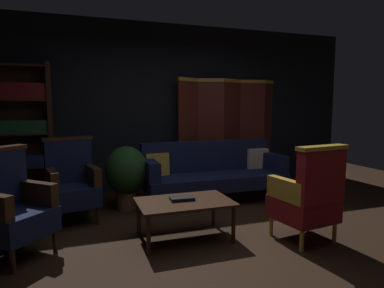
{
  "coord_description": "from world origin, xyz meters",
  "views": [
    {
      "loc": [
        -1.37,
        -3.17,
        1.44
      ],
      "look_at": [
        0.0,
        0.8,
        0.95
      ],
      "focal_mm": 31.31,
      "sensor_mm": 36.0,
      "label": 1
    }
  ],
  "objects_px": {
    "coffee_table": "(185,205)",
    "armchair_gilt_accent": "(308,196)",
    "bookshelf": "(20,129)",
    "armchair_wing_left": "(11,206)",
    "folding_screen": "(232,130)",
    "velvet_couch": "(212,171)",
    "armchair_wing_right": "(72,182)",
    "book_black_cloth": "(182,198)",
    "potted_plant": "(127,173)"
  },
  "relations": [
    {
      "from": "folding_screen",
      "to": "book_black_cloth",
      "type": "distance_m",
      "value": 2.71
    },
    {
      "from": "folding_screen",
      "to": "armchair_wing_right",
      "type": "xyz_separation_m",
      "value": [
        -2.73,
        -1.16,
        -0.5
      ]
    },
    {
      "from": "armchair_wing_left",
      "to": "potted_plant",
      "type": "bearing_deg",
      "value": 42.09
    },
    {
      "from": "bookshelf",
      "to": "book_black_cloth",
      "type": "height_order",
      "value": "bookshelf"
    },
    {
      "from": "velvet_couch",
      "to": "book_black_cloth",
      "type": "height_order",
      "value": "velvet_couch"
    },
    {
      "from": "coffee_table",
      "to": "armchair_gilt_accent",
      "type": "height_order",
      "value": "armchair_gilt_accent"
    },
    {
      "from": "folding_screen",
      "to": "armchair_gilt_accent",
      "type": "height_order",
      "value": "folding_screen"
    },
    {
      "from": "armchair_gilt_accent",
      "to": "folding_screen",
      "type": "bearing_deg",
      "value": 81.75
    },
    {
      "from": "velvet_couch",
      "to": "armchair_wing_right",
      "type": "relative_size",
      "value": 2.04
    },
    {
      "from": "potted_plant",
      "to": "bookshelf",
      "type": "bearing_deg",
      "value": 150.86
    },
    {
      "from": "bookshelf",
      "to": "armchair_wing_left",
      "type": "relative_size",
      "value": 1.97
    },
    {
      "from": "folding_screen",
      "to": "armchair_wing_right",
      "type": "distance_m",
      "value": 3.01
    },
    {
      "from": "coffee_table",
      "to": "armchair_wing_right",
      "type": "distance_m",
      "value": 1.52
    },
    {
      "from": "book_black_cloth",
      "to": "potted_plant",
      "type": "bearing_deg",
      "value": 108.94
    },
    {
      "from": "folding_screen",
      "to": "armchair_wing_left",
      "type": "bearing_deg",
      "value": -148.28
    },
    {
      "from": "folding_screen",
      "to": "velvet_couch",
      "type": "bearing_deg",
      "value": -130.47
    },
    {
      "from": "book_black_cloth",
      "to": "coffee_table",
      "type": "bearing_deg",
      "value": -66.94
    },
    {
      "from": "folding_screen",
      "to": "armchair_gilt_accent",
      "type": "distance_m",
      "value": 2.71
    },
    {
      "from": "bookshelf",
      "to": "armchair_wing_right",
      "type": "bearing_deg",
      "value": -56.36
    },
    {
      "from": "armchair_gilt_accent",
      "to": "book_black_cloth",
      "type": "distance_m",
      "value": 1.33
    },
    {
      "from": "armchair_wing_right",
      "to": "potted_plant",
      "type": "bearing_deg",
      "value": 20.39
    },
    {
      "from": "armchair_wing_left",
      "to": "potted_plant",
      "type": "distance_m",
      "value": 1.68
    },
    {
      "from": "bookshelf",
      "to": "book_black_cloth",
      "type": "relative_size",
      "value": 8.01
    },
    {
      "from": "armchair_wing_right",
      "to": "folding_screen",
      "type": "bearing_deg",
      "value": 22.99
    },
    {
      "from": "coffee_table",
      "to": "armchair_wing_right",
      "type": "bearing_deg",
      "value": 138.96
    },
    {
      "from": "armchair_wing_left",
      "to": "armchair_gilt_accent",
      "type": "bearing_deg",
      "value": -12.14
    },
    {
      "from": "armchair_wing_right",
      "to": "potted_plant",
      "type": "height_order",
      "value": "armchair_wing_right"
    },
    {
      "from": "velvet_couch",
      "to": "armchair_gilt_accent",
      "type": "distance_m",
      "value": 1.82
    },
    {
      "from": "bookshelf",
      "to": "armchair_wing_left",
      "type": "distance_m",
      "value": 2.01
    },
    {
      "from": "armchair_gilt_accent",
      "to": "potted_plant",
      "type": "height_order",
      "value": "armchair_gilt_accent"
    },
    {
      "from": "folding_screen",
      "to": "potted_plant",
      "type": "relative_size",
      "value": 2.4
    },
    {
      "from": "bookshelf",
      "to": "velvet_couch",
      "type": "bearing_deg",
      "value": -15.38
    },
    {
      "from": "velvet_couch",
      "to": "armchair_wing_right",
      "type": "height_order",
      "value": "armchair_wing_right"
    },
    {
      "from": "bookshelf",
      "to": "book_black_cloth",
      "type": "xyz_separation_m",
      "value": [
        1.82,
        -2.0,
        -0.65
      ]
    },
    {
      "from": "potted_plant",
      "to": "coffee_table",
      "type": "bearing_deg",
      "value": -70.92
    },
    {
      "from": "folding_screen",
      "to": "potted_plant",
      "type": "height_order",
      "value": "folding_screen"
    },
    {
      "from": "armchair_wing_right",
      "to": "book_black_cloth",
      "type": "distance_m",
      "value": 1.48
    },
    {
      "from": "coffee_table",
      "to": "folding_screen",
      "type": "bearing_deg",
      "value": 53.63
    },
    {
      "from": "armchair_gilt_accent",
      "to": "armchair_wing_left",
      "type": "height_order",
      "value": "same"
    },
    {
      "from": "bookshelf",
      "to": "velvet_couch",
      "type": "height_order",
      "value": "bookshelf"
    },
    {
      "from": "bookshelf",
      "to": "velvet_couch",
      "type": "xyz_separation_m",
      "value": [
        2.7,
        -0.74,
        -0.64
      ]
    },
    {
      "from": "folding_screen",
      "to": "coffee_table",
      "type": "distance_m",
      "value": 2.75
    },
    {
      "from": "bookshelf",
      "to": "book_black_cloth",
      "type": "bearing_deg",
      "value": -47.68
    },
    {
      "from": "folding_screen",
      "to": "velvet_couch",
      "type": "distance_m",
      "value": 1.24
    },
    {
      "from": "armchair_wing_left",
      "to": "armchair_wing_right",
      "type": "distance_m",
      "value": 1.01
    },
    {
      "from": "bookshelf",
      "to": "armchair_gilt_accent",
      "type": "height_order",
      "value": "bookshelf"
    },
    {
      "from": "armchair_wing_left",
      "to": "potted_plant",
      "type": "xyz_separation_m",
      "value": [
        1.24,
        1.12,
        0.02
      ]
    },
    {
      "from": "bookshelf",
      "to": "potted_plant",
      "type": "relative_size",
      "value": 2.33
    },
    {
      "from": "velvet_couch",
      "to": "armchair_gilt_accent",
      "type": "relative_size",
      "value": 2.04
    },
    {
      "from": "folding_screen",
      "to": "coffee_table",
      "type": "height_order",
      "value": "folding_screen"
    }
  ]
}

